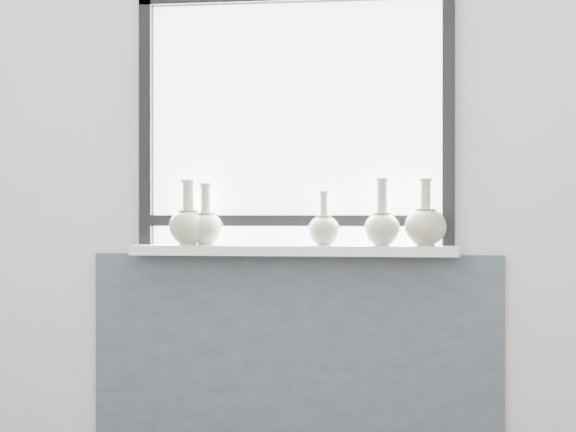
# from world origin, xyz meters

# --- Properties ---
(back_wall) EXTENTS (3.60, 0.02, 2.60)m
(back_wall) POSITION_xyz_m (0.00, 1.81, 1.30)
(back_wall) COLOR silver
(back_wall) RESTS_ON ground
(apron_panel) EXTENTS (1.70, 0.03, 0.86)m
(apron_panel) POSITION_xyz_m (0.00, 1.78, 0.43)
(apron_panel) COLOR #475963
(apron_panel) RESTS_ON ground
(windowsill) EXTENTS (1.32, 0.18, 0.04)m
(windowsill) POSITION_xyz_m (0.00, 1.71, 0.88)
(windowsill) COLOR white
(windowsill) RESTS_ON apron_panel
(window) EXTENTS (1.30, 0.06, 1.05)m
(window) POSITION_xyz_m (0.00, 1.77, 1.44)
(window) COLOR black
(window) RESTS_ON windowsill
(vase_a) EXTENTS (0.16, 0.16, 0.27)m
(vase_a) POSITION_xyz_m (-0.43, 1.69, 0.98)
(vase_a) COLOR #A8B594
(vase_a) RESTS_ON windowsill
(vase_b) EXTENTS (0.15, 0.15, 0.25)m
(vase_b) POSITION_xyz_m (-0.36, 1.71, 0.98)
(vase_b) COLOR #A8B594
(vase_b) RESTS_ON windowsill
(vase_c) EXTENTS (0.13, 0.13, 0.22)m
(vase_c) POSITION_xyz_m (0.13, 1.70, 0.97)
(vase_c) COLOR #A8B594
(vase_c) RESTS_ON windowsill
(vase_d) EXTENTS (0.15, 0.15, 0.27)m
(vase_d) POSITION_xyz_m (0.36, 1.70, 0.98)
(vase_d) COLOR #A8B594
(vase_d) RESTS_ON windowsill
(vase_e) EXTENTS (0.17, 0.17, 0.27)m
(vase_e) POSITION_xyz_m (0.53, 1.69, 0.99)
(vase_e) COLOR #A8B594
(vase_e) RESTS_ON windowsill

